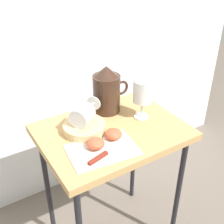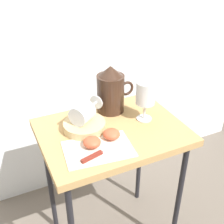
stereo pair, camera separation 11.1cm
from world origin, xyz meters
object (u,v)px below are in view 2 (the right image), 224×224
object	(u,v)px
table	(112,143)
wine_glass_tipped_near	(83,113)
apple_half_right	(111,134)
wine_glass_upright	(146,95)
knife	(99,153)
basket_tray	(85,126)
pitcher	(111,93)
apple_half_left	(92,142)

from	to	relation	value
table	wine_glass_tipped_near	bearing A→B (deg)	152.70
table	apple_half_right	distance (m)	0.11
wine_glass_upright	knife	world-z (taller)	wine_glass_upright
basket_tray	wine_glass_tipped_near	size ratio (longest dim) A/B	1.07
table	pitcher	world-z (taller)	pitcher
wine_glass_upright	apple_half_left	world-z (taller)	wine_glass_upright
apple_half_right	knife	bearing A→B (deg)	-138.94
pitcher	wine_glass_upright	size ratio (longest dim) A/B	1.22
pitcher	knife	size ratio (longest dim) A/B	1.02
pitcher	apple_half_right	distance (m)	0.22
table	pitcher	distance (m)	0.22
wine_glass_tipped_near	table	bearing A→B (deg)	-27.30
apple_half_left	apple_half_right	bearing A→B (deg)	10.86
basket_tray	wine_glass_upright	world-z (taller)	wine_glass_upright
table	knife	size ratio (longest dim) A/B	3.25
basket_tray	knife	bearing A→B (deg)	-93.42
apple_half_left	knife	distance (m)	0.06
wine_glass_upright	apple_half_left	distance (m)	0.30
wine_glass_upright	knife	size ratio (longest dim) A/B	0.83
basket_tray	wine_glass_upright	xyz separation A→B (m)	(0.26, -0.03, 0.10)
table	apple_half_left	bearing A→B (deg)	-147.10
wine_glass_tipped_near	apple_half_left	size ratio (longest dim) A/B	2.41
pitcher	table	bearing A→B (deg)	-113.13
wine_glass_tipped_near	apple_half_left	distance (m)	0.14
pitcher	apple_half_right	size ratio (longest dim) A/B	3.22
apple_half_right	knife	distance (m)	0.11
table	apple_half_right	world-z (taller)	apple_half_right
knife	pitcher	bearing A→B (deg)	57.54
wine_glass_upright	apple_half_right	distance (m)	0.22
table	wine_glass_tipped_near	xyz separation A→B (m)	(-0.10, 0.05, 0.14)
wine_glass_tipped_near	knife	bearing A→B (deg)	-93.19
apple_half_left	apple_half_right	size ratio (longest dim) A/B	1.00
wine_glass_upright	wine_glass_tipped_near	distance (m)	0.26
wine_glass_tipped_near	apple_half_right	size ratio (longest dim) A/B	2.41
knife	wine_glass_tipped_near	bearing A→B (deg)	86.81
wine_glass_tipped_near	wine_glass_upright	bearing A→B (deg)	-9.17
basket_tray	wine_glass_tipped_near	world-z (taller)	wine_glass_tipped_near
table	pitcher	bearing A→B (deg)	66.87
apple_half_left	knife	size ratio (longest dim) A/B	0.32
pitcher	wine_glass_upright	bearing A→B (deg)	-52.78
wine_glass_upright	pitcher	bearing A→B (deg)	127.22
table	wine_glass_tipped_near	world-z (taller)	wine_glass_tipped_near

